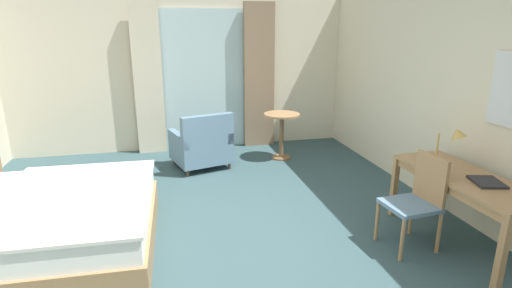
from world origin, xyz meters
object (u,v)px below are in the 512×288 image
(desk_chair, at_px, (418,197))
(round_cafe_table, at_px, (282,126))
(bed, at_px, (30,225))
(armchair_by_window, at_px, (202,146))
(closed_book, at_px, (487,182))
(writing_desk, at_px, (466,184))
(desk_lamp, at_px, (454,138))

(desk_chair, relative_size, round_cafe_table, 1.24)
(bed, xyz_separation_m, round_cafe_table, (3.14, 2.20, 0.25))
(armchair_by_window, height_order, round_cafe_table, armchair_by_window)
(closed_book, bearing_deg, round_cafe_table, 122.67)
(bed, height_order, round_cafe_table, bed)
(closed_book, bearing_deg, writing_desk, 117.39)
(desk_lamp, height_order, closed_book, desk_lamp)
(writing_desk, xyz_separation_m, armchair_by_window, (-2.24, 2.84, -0.29))
(writing_desk, relative_size, armchair_by_window, 1.63)
(writing_desk, xyz_separation_m, desk_lamp, (0.06, 0.32, 0.37))
(desk_chair, xyz_separation_m, desk_lamp, (0.50, 0.23, 0.50))
(closed_book, height_order, armchair_by_window, armchair_by_window)
(round_cafe_table, bearing_deg, armchair_by_window, -172.88)
(desk_chair, bearing_deg, round_cafe_table, 99.41)
(bed, xyz_separation_m, desk_lamp, (4.12, -0.48, 0.72))
(bed, bearing_deg, closed_book, -13.58)
(desk_chair, bearing_deg, closed_book, -29.87)
(bed, relative_size, desk_chair, 2.44)
(closed_book, relative_size, round_cafe_table, 0.39)
(writing_desk, xyz_separation_m, desk_chair, (-0.45, 0.08, -0.12))
(armchair_by_window, xyz_separation_m, round_cafe_table, (1.31, 0.16, 0.20))
(writing_desk, relative_size, closed_book, 5.27)
(desk_chair, xyz_separation_m, closed_book, (0.49, -0.28, 0.22))
(writing_desk, distance_m, armchair_by_window, 3.62)
(armchair_by_window, bearing_deg, closed_book, -53.07)
(desk_chair, bearing_deg, writing_desk, -10.73)
(desk_chair, relative_size, closed_book, 3.13)
(closed_book, distance_m, round_cafe_table, 3.34)
(bed, relative_size, closed_book, 7.64)
(writing_desk, xyz_separation_m, closed_book, (0.04, -0.20, 0.10))
(round_cafe_table, bearing_deg, closed_book, -73.09)
(desk_lamp, distance_m, armchair_by_window, 3.47)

